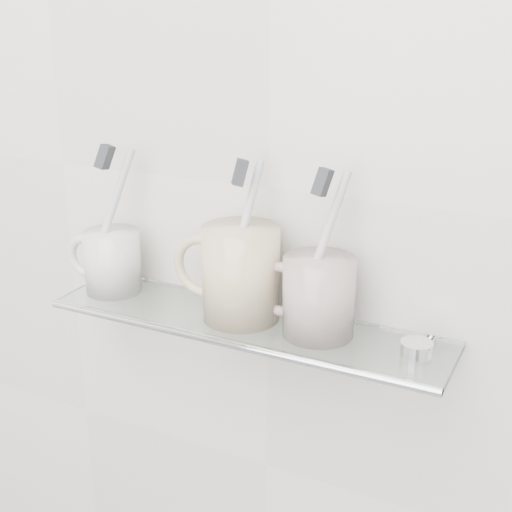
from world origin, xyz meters
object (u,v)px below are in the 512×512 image
Objects in this scene: mug_left at (112,262)px; mug_center at (241,273)px; mug_right at (319,297)px; shelf_glass at (246,323)px.

mug_center is (0.19, 0.00, 0.02)m from mug_left.
mug_left is at bearing -179.49° from mug_center.
mug_center is 1.23× the size of mug_right.
mug_left is 0.72× the size of mug_center.
shelf_glass is 6.05× the size of mug_left.
mug_center is at bearing 151.23° from shelf_glass.
mug_right is at bearing -9.04° from mug_left.
mug_center is (-0.01, 0.00, 0.06)m from shelf_glass.
mug_center is at bearing 168.20° from mug_right.
mug_right reaches higher than mug_left.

